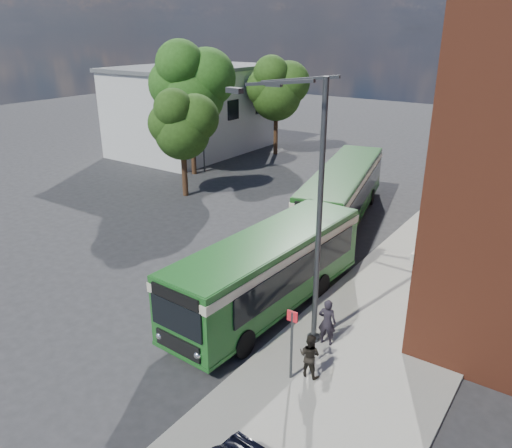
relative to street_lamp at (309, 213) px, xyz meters
The scene contains 14 objects.
ground 7.10m from the street_lamp, 157.54° to the left, with size 120.00×120.00×0.00m, color #28282A.
pavement 11.27m from the street_lamp, 77.80° to the left, with size 6.00×48.00×0.15m, color #99978B.
kerb_line 11.12m from the street_lamp, 95.07° to the left, with size 0.12×48.00×0.01m, color beige.
white_building 30.38m from the street_lamp, 138.79° to the left, with size 9.40×13.40×7.30m.
flagpole 22.89m from the street_lamp, 139.05° to the left, with size 0.95×0.10×9.00m.
street_lamp is the anchor object (origin of this frame).
bus_stop_sign 4.02m from the street_lamp, 70.87° to the right, with size 0.35×0.08×2.52m.
bus_front 3.87m from the street_lamp, 154.47° to the left, with size 3.00×9.94×3.02m.
bus_rear 12.77m from the street_lamp, 109.90° to the left, with size 5.31×12.36×3.02m.
pedestrian_a 3.88m from the street_lamp, ahead, with size 0.62×0.41×1.69m, color black.
pedestrian_b 4.45m from the street_lamp, 56.47° to the right, with size 0.71×0.55×1.45m, color black.
tree_left 17.53m from the street_lamp, 146.01° to the left, with size 4.12×3.92×6.95m.
tree_mid 22.53m from the street_lamp, 141.29° to the left, with size 5.72×5.44×9.66m.
tree_right 27.98m from the street_lamp, 124.79° to the left, with size 4.93×4.69×8.32m.
Camera 1 is at (11.97, -15.23, 10.26)m, focal length 35.00 mm.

